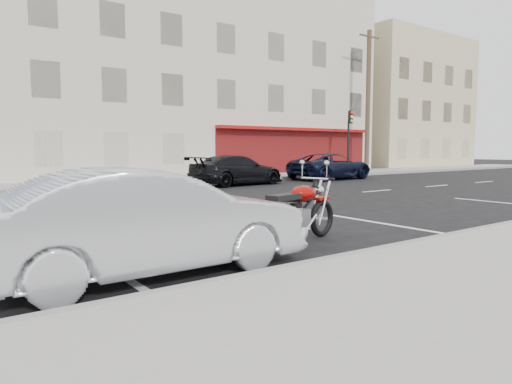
{
  "coord_description": "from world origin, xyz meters",
  "views": [
    {
      "loc": [
        -7.96,
        -11.33,
        1.63
      ],
      "look_at": [
        -2.9,
        -4.36,
        0.8
      ],
      "focal_mm": 32.0,
      "sensor_mm": 36.0,
      "label": 1
    }
  ],
  "objects_px": {
    "traffic_light": "(349,133)",
    "motorcycle": "(323,209)",
    "suv_far": "(331,166)",
    "car_far": "(237,170)",
    "utility_pole": "(368,100)",
    "sedan_silver": "(148,222)",
    "fire_hydrant": "(329,166)"
  },
  "relations": [
    {
      "from": "traffic_light",
      "to": "motorcycle",
      "type": "relative_size",
      "value": 1.74
    },
    {
      "from": "motorcycle",
      "to": "suv_far",
      "type": "bearing_deg",
      "value": 31.09
    },
    {
      "from": "suv_far",
      "to": "car_far",
      "type": "relative_size",
      "value": 1.07
    },
    {
      "from": "utility_pole",
      "to": "motorcycle",
      "type": "bearing_deg",
      "value": -141.63
    },
    {
      "from": "motorcycle",
      "to": "suv_far",
      "type": "height_order",
      "value": "suv_far"
    },
    {
      "from": "car_far",
      "to": "sedan_silver",
      "type": "bearing_deg",
      "value": 135.66
    },
    {
      "from": "traffic_light",
      "to": "utility_pole",
      "type": "bearing_deg",
      "value": 7.61
    },
    {
      "from": "utility_pole",
      "to": "traffic_light",
      "type": "xyz_separation_m",
      "value": [
        -2.0,
        -0.27,
        -2.18
      ]
    },
    {
      "from": "suv_far",
      "to": "motorcycle",
      "type": "bearing_deg",
      "value": 129.76
    },
    {
      "from": "utility_pole",
      "to": "fire_hydrant",
      "type": "xyz_separation_m",
      "value": [
        -3.5,
        -0.1,
        -4.21
      ]
    },
    {
      "from": "suv_far",
      "to": "car_far",
      "type": "distance_m",
      "value": 6.08
    },
    {
      "from": "sedan_silver",
      "to": "motorcycle",
      "type": "bearing_deg",
      "value": -81.33
    },
    {
      "from": "utility_pole",
      "to": "fire_hydrant",
      "type": "distance_m",
      "value": 5.48
    },
    {
      "from": "utility_pole",
      "to": "car_far",
      "type": "relative_size",
      "value": 1.98
    },
    {
      "from": "motorcycle",
      "to": "car_far",
      "type": "bearing_deg",
      "value": 50.85
    },
    {
      "from": "fire_hydrant",
      "to": "car_far",
      "type": "bearing_deg",
      "value": -161.1
    },
    {
      "from": "traffic_light",
      "to": "fire_hydrant",
      "type": "height_order",
      "value": "traffic_light"
    },
    {
      "from": "motorcycle",
      "to": "sedan_silver",
      "type": "relative_size",
      "value": 0.52
    },
    {
      "from": "traffic_light",
      "to": "suv_far",
      "type": "bearing_deg",
      "value": -148.13
    },
    {
      "from": "traffic_light",
      "to": "sedan_silver",
      "type": "relative_size",
      "value": 0.91
    },
    {
      "from": "fire_hydrant",
      "to": "suv_far",
      "type": "bearing_deg",
      "value": -134.19
    },
    {
      "from": "utility_pole",
      "to": "suv_far",
      "type": "distance_m",
      "value": 7.96
    },
    {
      "from": "suv_far",
      "to": "traffic_light",
      "type": "bearing_deg",
      "value": -62.51
    },
    {
      "from": "fire_hydrant",
      "to": "sedan_silver",
      "type": "bearing_deg",
      "value": -140.93
    },
    {
      "from": "traffic_light",
      "to": "sedan_silver",
      "type": "xyz_separation_m",
      "value": [
        -19.2,
        -14.2,
        -1.87
      ]
    },
    {
      "from": "fire_hydrant",
      "to": "suv_far",
      "type": "relative_size",
      "value": 0.15
    },
    {
      "from": "car_far",
      "to": "fire_hydrant",
      "type": "bearing_deg",
      "value": -77.3
    },
    {
      "from": "motorcycle",
      "to": "car_far",
      "type": "relative_size",
      "value": 0.48
    },
    {
      "from": "utility_pole",
      "to": "suv_far",
      "type": "xyz_separation_m",
      "value": [
        -6.2,
        -2.88,
        -4.06
      ]
    },
    {
      "from": "fire_hydrant",
      "to": "motorcycle",
      "type": "relative_size",
      "value": 0.33
    },
    {
      "from": "fire_hydrant",
      "to": "traffic_light",
      "type": "bearing_deg",
      "value": -6.36
    },
    {
      "from": "utility_pole",
      "to": "motorcycle",
      "type": "relative_size",
      "value": 4.13
    }
  ]
}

